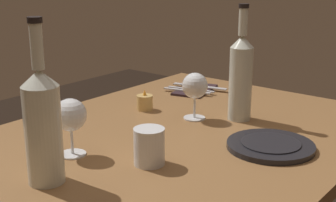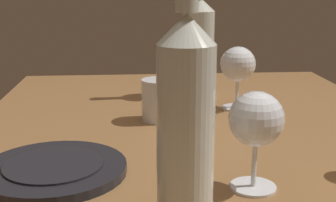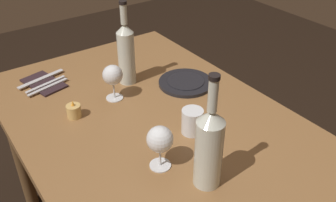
{
  "view_description": "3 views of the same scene",
  "coord_description": "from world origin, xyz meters",
  "px_view_note": "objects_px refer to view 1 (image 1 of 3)",
  "views": [
    {
      "loc": [
        -0.93,
        -0.75,
        1.19
      ],
      "look_at": [
        -0.05,
        -0.04,
        0.86
      ],
      "focal_mm": 50.73,
      "sensor_mm": 36.0,
      "label": 1
    },
    {
      "loc": [
        0.78,
        -0.12,
        1.03
      ],
      "look_at": [
        -0.06,
        -0.06,
        0.81
      ],
      "focal_mm": 49.52,
      "sensor_mm": 36.0,
      "label": 2
    },
    {
      "loc": [
        -0.95,
        0.58,
        1.53
      ],
      "look_at": [
        -0.04,
        -0.06,
        0.8
      ],
      "focal_mm": 40.24,
      "sensor_mm": 36.0,
      "label": 3
    }
  ],
  "objects_px": {
    "water_tumbler": "(149,148)",
    "dinner_plate": "(271,145)",
    "wine_bottle": "(43,124)",
    "fork_outer": "(187,91)",
    "votive_candle": "(145,103)",
    "fork_inner": "(191,89)",
    "wine_bottle_second": "(241,75)",
    "table_knife": "(200,86)",
    "wine_glass_right": "(70,116)",
    "folded_napkin": "(195,90)",
    "wine_glass_left": "(195,87)"
  },
  "relations": [
    {
      "from": "wine_bottle_second",
      "to": "votive_candle",
      "type": "xyz_separation_m",
      "value": [
        -0.11,
        0.28,
        -0.11
      ]
    },
    {
      "from": "wine_glass_right",
      "to": "table_knife",
      "type": "distance_m",
      "value": 0.73
    },
    {
      "from": "wine_glass_left",
      "to": "table_knife",
      "type": "xyz_separation_m",
      "value": [
        0.29,
        0.19,
        -0.09
      ]
    },
    {
      "from": "wine_glass_left",
      "to": "fork_outer",
      "type": "distance_m",
      "value": 0.3
    },
    {
      "from": "wine_glass_left",
      "to": "fork_outer",
      "type": "height_order",
      "value": "wine_glass_left"
    },
    {
      "from": "wine_glass_left",
      "to": "wine_bottle",
      "type": "relative_size",
      "value": 0.4
    },
    {
      "from": "dinner_plate",
      "to": "folded_napkin",
      "type": "relative_size",
      "value": 1.06
    },
    {
      "from": "wine_glass_right",
      "to": "wine_bottle_second",
      "type": "distance_m",
      "value": 0.53
    },
    {
      "from": "wine_glass_right",
      "to": "fork_outer",
      "type": "xyz_separation_m",
      "value": [
        0.63,
        0.12,
        -0.09
      ]
    },
    {
      "from": "wine_glass_right",
      "to": "fork_outer",
      "type": "height_order",
      "value": "wine_glass_right"
    },
    {
      "from": "wine_bottle",
      "to": "folded_napkin",
      "type": "bearing_deg",
      "value": 13.22
    },
    {
      "from": "votive_candle",
      "to": "folded_napkin",
      "type": "xyz_separation_m",
      "value": [
        0.29,
        0.01,
        -0.02
      ]
    },
    {
      "from": "dinner_plate",
      "to": "table_knife",
      "type": "relative_size",
      "value": 1.07
    },
    {
      "from": "wine_bottle",
      "to": "votive_candle",
      "type": "relative_size",
      "value": 5.27
    },
    {
      "from": "folded_napkin",
      "to": "wine_glass_left",
      "type": "bearing_deg",
      "value": -144.66
    },
    {
      "from": "wine_glass_left",
      "to": "water_tumbler",
      "type": "distance_m",
      "value": 0.36
    },
    {
      "from": "wine_glass_left",
      "to": "wine_bottle",
      "type": "height_order",
      "value": "wine_bottle"
    },
    {
      "from": "fork_inner",
      "to": "table_knife",
      "type": "height_order",
      "value": "same"
    },
    {
      "from": "votive_candle",
      "to": "dinner_plate",
      "type": "relative_size",
      "value": 0.3
    },
    {
      "from": "wine_bottle_second",
      "to": "fork_outer",
      "type": "relative_size",
      "value": 1.92
    },
    {
      "from": "water_tumbler",
      "to": "dinner_plate",
      "type": "xyz_separation_m",
      "value": [
        0.27,
        -0.18,
        -0.03
      ]
    },
    {
      "from": "wine_bottle",
      "to": "votive_candle",
      "type": "height_order",
      "value": "wine_bottle"
    },
    {
      "from": "wine_glass_right",
      "to": "table_knife",
      "type": "height_order",
      "value": "wine_glass_right"
    },
    {
      "from": "table_knife",
      "to": "fork_outer",
      "type": "bearing_deg",
      "value": 180.0
    },
    {
      "from": "dinner_plate",
      "to": "fork_inner",
      "type": "height_order",
      "value": "dinner_plate"
    },
    {
      "from": "wine_glass_right",
      "to": "wine_bottle_second",
      "type": "height_order",
      "value": "wine_bottle_second"
    },
    {
      "from": "wine_glass_left",
      "to": "dinner_plate",
      "type": "bearing_deg",
      "value": -104.11
    },
    {
      "from": "wine_glass_left",
      "to": "fork_outer",
      "type": "xyz_separation_m",
      "value": [
        0.21,
        0.19,
        -0.09
      ]
    },
    {
      "from": "folded_napkin",
      "to": "fork_outer",
      "type": "distance_m",
      "value": 0.05
    },
    {
      "from": "wine_glass_right",
      "to": "wine_bottle",
      "type": "height_order",
      "value": "wine_bottle"
    },
    {
      "from": "wine_bottle",
      "to": "wine_bottle_second",
      "type": "xyz_separation_m",
      "value": [
        0.63,
        -0.1,
        0.0
      ]
    },
    {
      "from": "wine_glass_right",
      "to": "wine_glass_left",
      "type": "bearing_deg",
      "value": -9.29
    },
    {
      "from": "votive_candle",
      "to": "dinner_plate",
      "type": "distance_m",
      "value": 0.47
    },
    {
      "from": "water_tumbler",
      "to": "fork_outer",
      "type": "xyz_separation_m",
      "value": [
        0.55,
        0.3,
        -0.03
      ]
    },
    {
      "from": "wine_bottle",
      "to": "fork_outer",
      "type": "height_order",
      "value": "wine_bottle"
    },
    {
      "from": "wine_bottle_second",
      "to": "table_knife",
      "type": "xyz_separation_m",
      "value": [
        0.21,
        0.29,
        -0.12
      ]
    },
    {
      "from": "folded_napkin",
      "to": "wine_bottle_second",
      "type": "bearing_deg",
      "value": -121.77
    },
    {
      "from": "dinner_plate",
      "to": "table_knife",
      "type": "bearing_deg",
      "value": 52.49
    },
    {
      "from": "wine_bottle_second",
      "to": "fork_outer",
      "type": "height_order",
      "value": "wine_bottle_second"
    },
    {
      "from": "wine_glass_right",
      "to": "wine_bottle",
      "type": "relative_size",
      "value": 0.41
    },
    {
      "from": "wine_bottle",
      "to": "fork_outer",
      "type": "distance_m",
      "value": 0.8
    },
    {
      "from": "water_tumbler",
      "to": "table_knife",
      "type": "height_order",
      "value": "water_tumbler"
    },
    {
      "from": "votive_candle",
      "to": "fork_outer",
      "type": "relative_size",
      "value": 0.38
    },
    {
      "from": "water_tumbler",
      "to": "dinner_plate",
      "type": "relative_size",
      "value": 0.39
    },
    {
      "from": "wine_bottle_second",
      "to": "water_tumbler",
      "type": "relative_size",
      "value": 3.91
    },
    {
      "from": "wine_glass_left",
      "to": "water_tumbler",
      "type": "relative_size",
      "value": 1.61
    },
    {
      "from": "wine_bottle",
      "to": "votive_candle",
      "type": "distance_m",
      "value": 0.56
    },
    {
      "from": "votive_candle",
      "to": "fork_inner",
      "type": "xyz_separation_m",
      "value": [
        0.27,
        0.01,
        -0.01
      ]
    },
    {
      "from": "votive_candle",
      "to": "fork_inner",
      "type": "bearing_deg",
      "value": 2.23
    },
    {
      "from": "folded_napkin",
      "to": "dinner_plate",
      "type": "bearing_deg",
      "value": -125.18
    }
  ]
}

